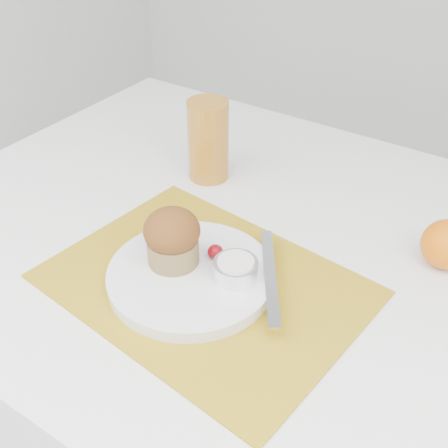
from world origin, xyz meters
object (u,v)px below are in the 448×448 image
Objects in this scene: plate at (191,276)px; orange at (447,244)px; muffin at (172,237)px; table at (276,409)px; juice_glass at (208,141)px.

orange is at bearing 40.20° from plate.
muffin is at bearing -143.41° from orange.
plate is at bearing -120.61° from table.
juice_glass is (-0.41, 0.01, 0.03)m from orange.
orange is at bearing -1.82° from juice_glass.
plate is 1.61× the size of juice_glass.
table is 0.46m from orange.
juice_glass is at bearing 154.06° from table.
plate is (-0.08, -0.13, 0.39)m from table.
muffin is at bearing 172.32° from plate.
orange is 0.50× the size of juice_glass.
muffin reaches higher than plate.
table is 0.47m from muffin.
juice_glass is 1.71× the size of muffin.
orange is at bearing 26.16° from table.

